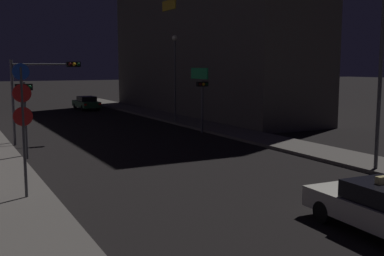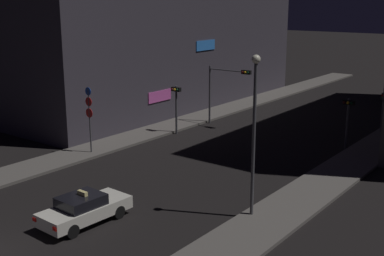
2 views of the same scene
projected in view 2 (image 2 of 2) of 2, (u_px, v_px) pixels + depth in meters
The scene contains 8 objects.
sidewalk_left at pixel (218, 112), 47.12m from camera, with size 2.88×61.23×0.18m, color #5B5651.
building_facade_left at pixel (157, 37), 49.74m from camera, with size 11.73×32.37×13.33m.
taxi at pixel (84, 209), 23.78m from camera, with size 2.01×4.53×1.62m.
traffic_light_overhead at pixel (225, 83), 41.51m from camera, with size 3.99×0.42×4.88m.
traffic_light_left_kerb at pixel (176, 100), 39.19m from camera, with size 0.80×0.42×3.77m.
traffic_light_right_kerb at pixel (348, 113), 35.23m from camera, with size 0.80×0.42×3.58m.
sign_pole_left at pixel (89, 114), 33.86m from camera, with size 0.63×0.10×4.44m.
street_lamp_near_block at pixel (254, 120), 23.42m from camera, with size 0.41×0.41×7.65m.
Camera 2 is at (18.28, -9.46, 10.22)m, focal length 47.75 mm.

